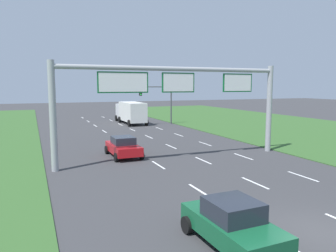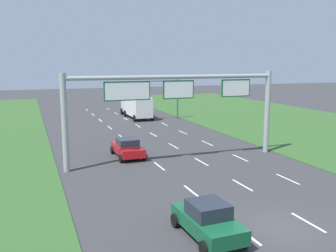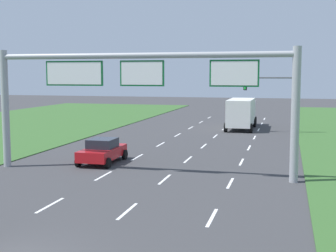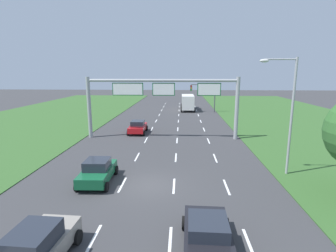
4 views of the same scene
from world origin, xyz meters
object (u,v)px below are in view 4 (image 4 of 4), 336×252
(car_lead_silver, at_px, (98,171))
(box_truck, at_px, (188,102))
(street_lamp, at_px, (287,107))
(car_near_red, at_px, (35,250))
(traffic_light_mast, at_px, (205,92))
(sign_gantry, at_px, (162,95))
(car_far_ahead, at_px, (138,127))
(car_mid_lane, at_px, (208,236))

(car_lead_silver, bearing_deg, box_truck, 77.42)
(street_lamp, bearing_deg, car_near_red, -141.52)
(car_near_red, relative_size, street_lamp, 0.52)
(car_near_red, height_order, traffic_light_mast, traffic_light_mast)
(box_truck, bearing_deg, street_lamp, -79.78)
(box_truck, relative_size, sign_gantry, 0.49)
(car_far_ahead, xyz_separation_m, street_lamp, (12.95, -13.09, 4.31))
(box_truck, height_order, street_lamp, street_lamp)
(car_near_red, height_order, car_mid_lane, car_near_red)
(street_lamp, bearing_deg, sign_gantry, 132.53)
(car_near_red, xyz_separation_m, sign_gantry, (3.35, 20.89, 4.12))
(box_truck, distance_m, traffic_light_mast, 4.83)
(car_far_ahead, bearing_deg, car_lead_silver, -91.52)
(box_truck, bearing_deg, car_near_red, -98.74)
(car_lead_silver, relative_size, car_far_ahead, 0.99)
(car_near_red, distance_m, car_far_ahead, 23.43)
(traffic_light_mast, bearing_deg, sign_gantry, -107.57)
(car_mid_lane, relative_size, sign_gantry, 0.25)
(car_far_ahead, relative_size, street_lamp, 0.49)
(car_lead_silver, distance_m, box_truck, 37.04)
(traffic_light_mast, xyz_separation_m, street_lamp, (3.11, -31.28, 1.21))
(car_lead_silver, xyz_separation_m, sign_gantry, (3.54, 12.65, 4.15))
(car_far_ahead, distance_m, street_lamp, 18.91)
(car_lead_silver, relative_size, car_mid_lane, 0.93)
(car_near_red, xyz_separation_m, box_truck, (6.79, 44.60, 0.85))
(box_truck, bearing_deg, car_far_ahead, -107.70)
(car_mid_lane, relative_size, traffic_light_mast, 0.78)
(car_lead_silver, height_order, car_mid_lane, car_lead_silver)
(car_lead_silver, height_order, sign_gantry, sign_gantry)
(car_near_red, relative_size, car_mid_lane, 1.01)
(car_lead_silver, distance_m, traffic_light_mast, 35.02)
(car_far_ahead, bearing_deg, car_near_red, -90.67)
(car_near_red, distance_m, car_mid_lane, 6.80)
(sign_gantry, bearing_deg, car_lead_silver, -105.66)
(car_near_red, height_order, sign_gantry, sign_gantry)
(car_lead_silver, xyz_separation_m, traffic_light_mast, (10.11, 33.38, 3.07))
(car_mid_lane, xyz_separation_m, car_far_ahead, (-6.60, 22.11, 0.02))
(car_mid_lane, height_order, box_truck, box_truck)
(car_lead_silver, bearing_deg, street_lamp, 7.35)
(sign_gantry, xyz_separation_m, street_lamp, (9.67, -10.54, 0.13))
(street_lamp, bearing_deg, car_lead_silver, -170.95)
(car_far_ahead, bearing_deg, street_lamp, -45.81)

